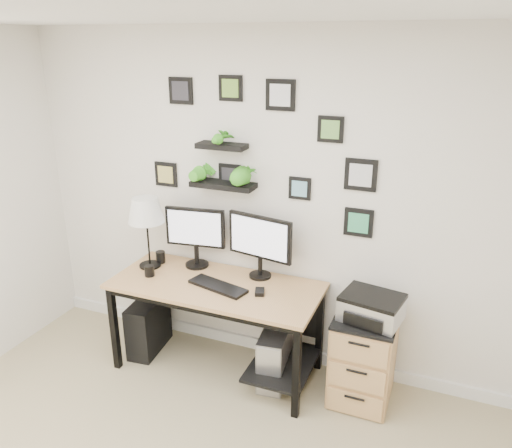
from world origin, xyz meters
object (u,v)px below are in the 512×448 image
at_px(monitor_right, 260,241).
at_px(pc_tower_black, 149,325).
at_px(monitor_left, 195,233).
at_px(mug, 149,271).
at_px(printer, 372,307).
at_px(desk, 222,297).
at_px(file_cabinet, 363,357).
at_px(pc_tower_grey, 275,356).
at_px(table_lamp, 146,212).

distance_m(monitor_right, pc_tower_black, 1.25).
bearing_deg(pc_tower_black, monitor_right, 7.41).
relative_size(monitor_left, mug, 5.73).
relative_size(monitor_right, printer, 1.20).
bearing_deg(monitor_left, desk, -31.05).
xyz_separation_m(monitor_left, pc_tower_black, (-0.37, -0.21, -0.81)).
bearing_deg(file_cabinet, pc_tower_grey, -173.59).
bearing_deg(desk, mug, -169.57).
height_order(pc_tower_black, printer, printer).
bearing_deg(table_lamp, mug, -57.82).
xyz_separation_m(monitor_left, printer, (1.45, -0.17, -0.28)).
bearing_deg(monitor_right, table_lamp, -170.45).
bearing_deg(monitor_right, pc_tower_black, -166.63).
relative_size(monitor_right, mug, 6.20).
bearing_deg(mug, table_lamp, 122.18).
xyz_separation_m(monitor_left, table_lamp, (-0.35, -0.14, 0.18)).
height_order(monitor_left, monitor_right, monitor_right).
bearing_deg(file_cabinet, printer, -47.53).
distance_m(mug, pc_tower_black, 0.58).
height_order(pc_tower_grey, file_cabinet, file_cabinet).
relative_size(pc_tower_grey, file_cabinet, 0.68).
bearing_deg(desk, pc_tower_grey, -1.97).
height_order(monitor_left, pc_tower_grey, monitor_left).
xyz_separation_m(monitor_right, file_cabinet, (0.87, -0.14, -0.71)).
bearing_deg(monitor_left, pc_tower_black, -150.29).
relative_size(desk, mug, 18.44).
relative_size(mug, pc_tower_black, 0.19).
bearing_deg(printer, table_lamp, 179.28).
bearing_deg(pc_tower_black, file_cabinet, -3.50).
bearing_deg(file_cabinet, desk, -176.96).
bearing_deg(printer, desk, -178.70).
height_order(pc_tower_black, file_cabinet, file_cabinet).
xyz_separation_m(monitor_left, mug, (-0.26, -0.30, -0.25)).
bearing_deg(pc_tower_grey, desk, 178.03).
xyz_separation_m(table_lamp, pc_tower_black, (-0.02, -0.07, -0.99)).
height_order(monitor_right, pc_tower_grey, monitor_right).
bearing_deg(printer, mug, -175.58).
xyz_separation_m(desk, monitor_left, (-0.32, 0.19, 0.41)).
height_order(table_lamp, pc_tower_grey, table_lamp).
relative_size(table_lamp, pc_tower_grey, 1.28).
bearing_deg(file_cabinet, pc_tower_black, -177.54).
relative_size(pc_tower_grey, printer, 1.02).
bearing_deg(desk, pc_tower_black, -178.46).
bearing_deg(printer, pc_tower_black, -178.61).
distance_m(file_cabinet, printer, 0.43).
xyz_separation_m(monitor_right, mug, (-0.81, -0.31, -0.26)).
distance_m(table_lamp, file_cabinet, 1.98).
relative_size(desk, printer, 3.57).
distance_m(table_lamp, pc_tower_grey, 1.50).
distance_m(desk, pc_tower_black, 0.80).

